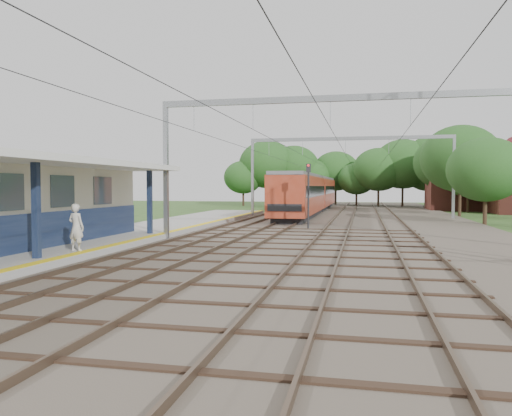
# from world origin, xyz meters

# --- Properties ---
(ground) EXTENTS (160.00, 160.00, 0.00)m
(ground) POSITION_xyz_m (0.00, 0.00, 0.00)
(ground) COLOR #2D4C1E
(ground) RESTS_ON ground
(ballast_bed) EXTENTS (18.00, 90.00, 0.10)m
(ballast_bed) POSITION_xyz_m (4.00, 30.00, 0.05)
(ballast_bed) COLOR #473D33
(ballast_bed) RESTS_ON ground
(platform) EXTENTS (5.00, 52.00, 0.35)m
(platform) POSITION_xyz_m (-7.50, 14.00, 0.17)
(platform) COLOR gray
(platform) RESTS_ON ground
(yellow_stripe) EXTENTS (0.45, 52.00, 0.01)m
(yellow_stripe) POSITION_xyz_m (-5.25, 14.00, 0.35)
(yellow_stripe) COLOR yellow
(yellow_stripe) RESTS_ON platform
(rail_tracks) EXTENTS (11.80, 88.00, 0.15)m
(rail_tracks) POSITION_xyz_m (1.50, 30.00, 0.18)
(rail_tracks) COLOR brown
(rail_tracks) RESTS_ON ballast_bed
(catenary_system) EXTENTS (17.22, 88.00, 7.00)m
(catenary_system) POSITION_xyz_m (3.39, 25.28, 5.51)
(catenary_system) COLOR gray
(catenary_system) RESTS_ON ground
(tree_band) EXTENTS (31.72, 30.88, 8.82)m
(tree_band) POSITION_xyz_m (3.84, 57.12, 4.92)
(tree_band) COLOR #382619
(tree_band) RESTS_ON ground
(house_far) EXTENTS (8.00, 6.12, 8.66)m
(house_far) POSITION_xyz_m (16.00, 52.00, 3.23)
(house_far) COLOR brown
(house_far) RESTS_ON ground
(person) EXTENTS (0.70, 0.52, 1.77)m
(person) POSITION_xyz_m (-5.64, 7.93, 1.23)
(person) COLOR beige
(person) RESTS_ON platform
(train) EXTENTS (2.82, 35.08, 3.71)m
(train) POSITION_xyz_m (-0.50, 42.39, 2.07)
(train) COLOR black
(train) RESTS_ON ballast_bed
(signal_post) EXTENTS (0.31, 0.28, 4.17)m
(signal_post) POSITION_xyz_m (1.35, 22.72, 2.59)
(signal_post) COLOR black
(signal_post) RESTS_ON ground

